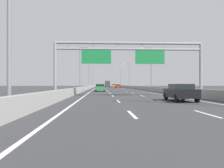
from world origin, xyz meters
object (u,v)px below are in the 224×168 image
object	(u,v)px
white_car	(100,86)
yellow_car	(113,86)
sign_gantry	(128,55)
streetlamp_left_near	(14,2)
streetlamp_right_mid	(150,66)
streetlamp_left_distant	(93,77)
green_car	(100,88)
box_truck	(107,84)
streetlamp_right_distant	(120,77)
streetlamp_right_far	(129,74)
streetlamp_left_far	(90,74)
orange_car	(114,86)
red_car	(118,86)
silver_car	(100,86)
streetlamp_left_mid	(81,66)

from	to	relation	value
white_car	yellow_car	world-z (taller)	yellow_car
sign_gantry	streetlamp_left_near	bearing A→B (deg)	-114.45
streetlamp_right_mid	yellow_car	size ratio (longest dim) A/B	2.12
streetlamp_left_near	streetlamp_left_distant	bearing A→B (deg)	90.00
green_car	box_truck	bearing A→B (deg)	87.36
streetlamp_right_distant	streetlamp_left_near	bearing A→B (deg)	-97.03
sign_gantry	streetlamp_right_far	world-z (taller)	streetlamp_right_far
yellow_car	streetlamp_left_far	bearing A→B (deg)	-106.04
green_car	streetlamp_right_far	bearing A→B (deg)	76.23
orange_car	streetlamp_left_far	bearing A→B (deg)	-111.52
red_car	streetlamp_right_mid	bearing A→B (deg)	-84.47
red_car	green_car	size ratio (longest dim) A/B	1.06
streetlamp_left_far	green_car	distance (m)	44.80
red_car	yellow_car	world-z (taller)	yellow_car
streetlamp_left_far	orange_car	world-z (taller)	streetlamp_left_far
silver_car	streetlamp_left_distant	bearing A→B (deg)	94.02
streetlamp_left_mid	streetlamp_left_far	world-z (taller)	same
sign_gantry	red_car	world-z (taller)	sign_gantry
streetlamp_right_distant	streetlamp_right_far	bearing A→B (deg)	-90.00
streetlamp_left_distant	yellow_car	bearing A→B (deg)	-13.07
sign_gantry	streetlamp_right_mid	size ratio (longest dim) A/B	1.82
streetlamp_right_distant	streetlamp_left_far	bearing A→B (deg)	-110.29
streetlamp_right_mid	streetlamp_right_distant	distance (m)	80.75
streetlamp_right_far	silver_car	bearing A→B (deg)	-128.29
streetlamp_left_near	box_truck	world-z (taller)	streetlamp_left_near
streetlamp_left_near	yellow_car	xyz separation A→B (m)	(10.88, 118.60, -4.64)
streetlamp_right_mid	streetlamp_left_distant	distance (m)	82.12
streetlamp_left_mid	red_car	world-z (taller)	streetlamp_left_mid
sign_gantry	streetlamp_left_near	distance (m)	17.68
streetlamp_left_mid	streetlamp_right_mid	distance (m)	14.93
streetlamp_left_far	yellow_car	world-z (taller)	streetlamp_left_far
streetlamp_right_mid	red_car	xyz separation A→B (m)	(-4.04, 41.79, -4.68)
sign_gantry	streetlamp_left_far	xyz separation A→B (m)	(-7.32, 64.66, 0.55)
streetlamp_right_mid	streetlamp_left_far	distance (m)	43.05
streetlamp_left_far	streetlamp_left_near	bearing A→B (deg)	-90.00
streetlamp_right_far	white_car	bearing A→B (deg)	172.06
streetlamp_left_far	orange_car	size ratio (longest dim) A/B	2.23
streetlamp_right_far	green_car	distance (m)	45.92
streetlamp_right_far	green_car	bearing A→B (deg)	-103.77
streetlamp_left_near	streetlamp_left_mid	distance (m)	40.38
box_truck	red_car	bearing A→B (deg)	-83.84
silver_car	green_car	distance (m)	30.30
orange_car	box_truck	size ratio (longest dim) A/B	0.49
silver_car	white_car	distance (m)	15.63
streetlamp_left_near	streetlamp_right_mid	world-z (taller)	same
box_truck	streetlamp_left_near	bearing A→B (deg)	-93.84
silver_car	red_car	distance (m)	17.02
streetlamp_left_far	streetlamp_left_distant	bearing A→B (deg)	90.00
orange_car	yellow_car	bearing A→B (deg)	90.74
sign_gantry	yellow_car	xyz separation A→B (m)	(3.56, 102.51, -4.09)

